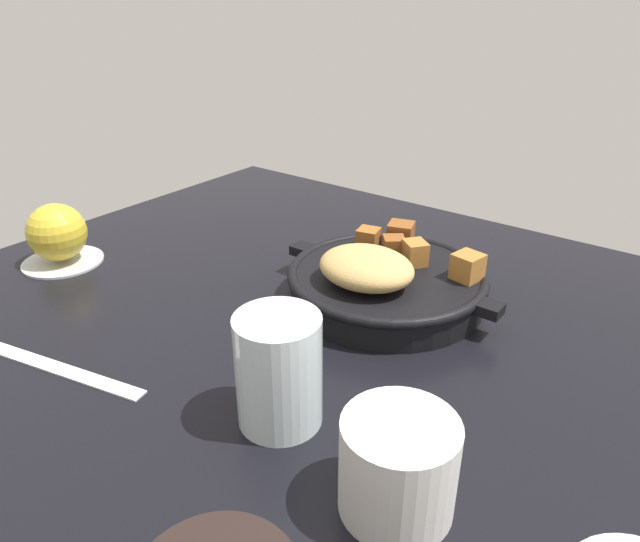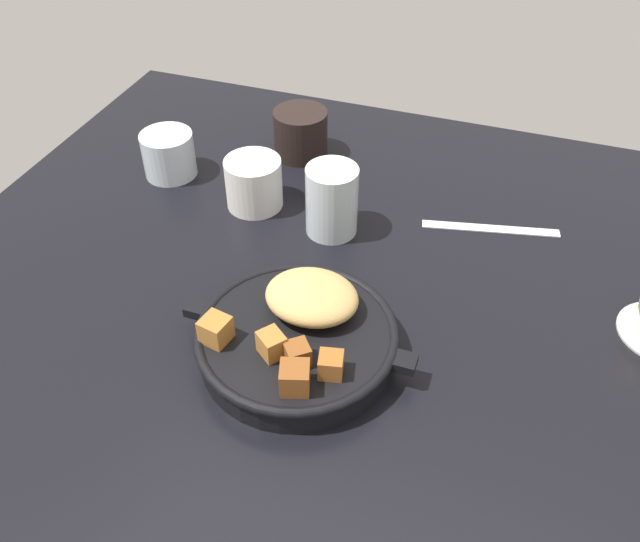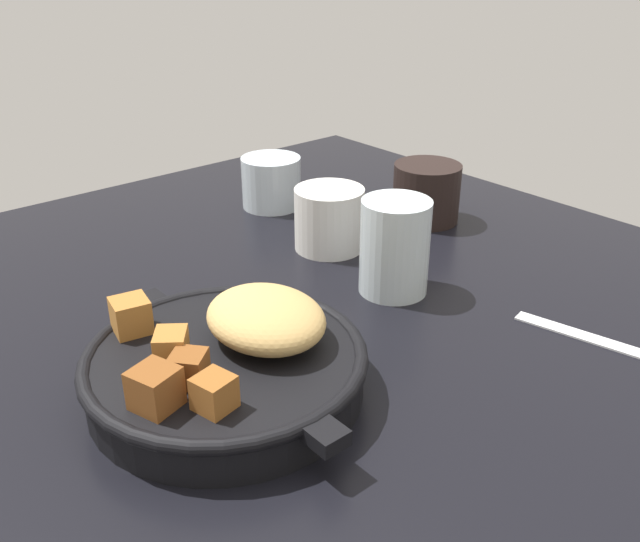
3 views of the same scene
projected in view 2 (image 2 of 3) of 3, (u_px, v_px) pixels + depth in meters
The scene contains 7 objects.
ground_plane at pixel (325, 281), 87.66cm from camera, with size 103.84×90.88×2.40cm, color black.
cast_iron_skillet at pixel (298, 335), 75.11cm from camera, with size 27.18×22.88×7.59cm.
butter_knife at pixel (491, 228), 93.80cm from camera, with size 18.98×1.60×0.36cm, color silver.
water_glass_short at pixel (169, 154), 102.19cm from camera, with size 7.98×7.98×6.83cm, color silver.
water_glass_tall at pixel (332, 201), 90.56cm from camera, with size 7.14×7.14×9.92cm, color silver.
ceramic_mug_white at pixel (254, 183), 95.94cm from camera, with size 8.14×8.14×7.34cm, color silver.
coffee_mug_dark at pixel (301, 133), 106.30cm from camera, with size 8.55×8.55×7.46cm, color black.
Camera 2 is at (20.60, -61.22, 58.09)cm, focal length 37.67 mm.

